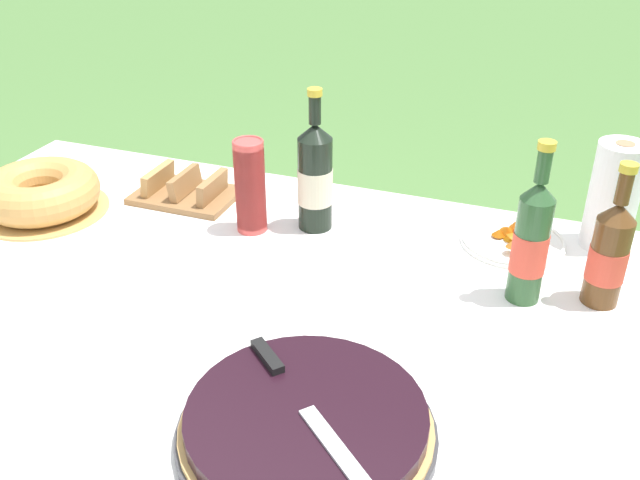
{
  "coord_description": "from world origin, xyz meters",
  "views": [
    {
      "loc": [
        0.62,
        -1.05,
        1.55
      ],
      "look_at": [
        0.16,
        0.21,
        0.78
      ],
      "focal_mm": 40.0,
      "sensor_mm": 36.0,
      "label": 1
    }
  ],
  "objects_px": {
    "juice_bottle_red": "(315,177)",
    "bread_board": "(186,191)",
    "serving_knife": "(297,396)",
    "snack_plate_left": "(513,239)",
    "bundt_cake": "(41,192)",
    "berry_tart": "(306,425)",
    "paper_towel_roll": "(614,196)",
    "cider_bottle_green": "(531,242)",
    "cider_bottle_amber": "(609,254)",
    "cup_stack": "(250,187)"
  },
  "relations": [
    {
      "from": "cup_stack",
      "to": "bundt_cake",
      "type": "bearing_deg",
      "value": -169.84
    },
    {
      "from": "juice_bottle_red",
      "to": "cider_bottle_amber",
      "type": "bearing_deg",
      "value": -8.64
    },
    {
      "from": "bundt_cake",
      "to": "juice_bottle_red",
      "type": "bearing_deg",
      "value": 13.61
    },
    {
      "from": "cider_bottle_green",
      "to": "snack_plate_left",
      "type": "xyz_separation_m",
      "value": [
        -0.05,
        0.22,
        -0.12
      ]
    },
    {
      "from": "bread_board",
      "to": "cider_bottle_amber",
      "type": "bearing_deg",
      "value": -7.03
    },
    {
      "from": "cider_bottle_green",
      "to": "paper_towel_roll",
      "type": "bearing_deg",
      "value": 62.33
    },
    {
      "from": "snack_plate_left",
      "to": "bread_board",
      "type": "bearing_deg",
      "value": -176.4
    },
    {
      "from": "bundt_cake",
      "to": "cup_stack",
      "type": "height_order",
      "value": "cup_stack"
    },
    {
      "from": "cider_bottle_green",
      "to": "bread_board",
      "type": "relative_size",
      "value": 1.32
    },
    {
      "from": "berry_tart",
      "to": "paper_towel_roll",
      "type": "height_order",
      "value": "paper_towel_roll"
    },
    {
      "from": "serving_knife",
      "to": "bundt_cake",
      "type": "relative_size",
      "value": 0.94
    },
    {
      "from": "snack_plate_left",
      "to": "cider_bottle_green",
      "type": "bearing_deg",
      "value": -78.38
    },
    {
      "from": "cider_bottle_green",
      "to": "serving_knife",
      "type": "bearing_deg",
      "value": -120.46
    },
    {
      "from": "juice_bottle_red",
      "to": "snack_plate_left",
      "type": "relative_size",
      "value": 1.43
    },
    {
      "from": "serving_knife",
      "to": "cider_bottle_green",
      "type": "distance_m",
      "value": 0.58
    },
    {
      "from": "cup_stack",
      "to": "juice_bottle_red",
      "type": "xyz_separation_m",
      "value": [
        0.14,
        0.07,
        0.02
      ]
    },
    {
      "from": "bundt_cake",
      "to": "cup_stack",
      "type": "relative_size",
      "value": 1.4
    },
    {
      "from": "cider_bottle_amber",
      "to": "paper_towel_roll",
      "type": "distance_m",
      "value": 0.25
    },
    {
      "from": "cup_stack",
      "to": "paper_towel_roll",
      "type": "distance_m",
      "value": 0.82
    },
    {
      "from": "serving_knife",
      "to": "cup_stack",
      "type": "xyz_separation_m",
      "value": [
        -0.35,
        0.57,
        0.05
      ]
    },
    {
      "from": "berry_tart",
      "to": "paper_towel_roll",
      "type": "xyz_separation_m",
      "value": [
        0.42,
        0.81,
        0.1
      ]
    },
    {
      "from": "cider_bottle_amber",
      "to": "paper_towel_roll",
      "type": "bearing_deg",
      "value": 89.1
    },
    {
      "from": "berry_tart",
      "to": "cider_bottle_green",
      "type": "height_order",
      "value": "cider_bottle_green"
    },
    {
      "from": "serving_knife",
      "to": "juice_bottle_red",
      "type": "bearing_deg",
      "value": 149.21
    },
    {
      "from": "serving_knife",
      "to": "snack_plate_left",
      "type": "height_order",
      "value": "serving_knife"
    },
    {
      "from": "bundt_cake",
      "to": "serving_knife",
      "type": "bearing_deg",
      "value": -28.49
    },
    {
      "from": "cider_bottle_green",
      "to": "bread_board",
      "type": "bearing_deg",
      "value": 169.15
    },
    {
      "from": "snack_plate_left",
      "to": "juice_bottle_red",
      "type": "bearing_deg",
      "value": -170.21
    },
    {
      "from": "juice_bottle_red",
      "to": "bundt_cake",
      "type": "bearing_deg",
      "value": -166.39
    },
    {
      "from": "juice_bottle_red",
      "to": "bread_board",
      "type": "relative_size",
      "value": 1.32
    },
    {
      "from": "snack_plate_left",
      "to": "bundt_cake",
      "type": "bearing_deg",
      "value": -167.93
    },
    {
      "from": "berry_tart",
      "to": "snack_plate_left",
      "type": "xyz_separation_m",
      "value": [
        0.23,
        0.74,
        -0.02
      ]
    },
    {
      "from": "bundt_cake",
      "to": "juice_bottle_red",
      "type": "relative_size",
      "value": 0.93
    },
    {
      "from": "cider_bottle_amber",
      "to": "snack_plate_left",
      "type": "bearing_deg",
      "value": 137.19
    },
    {
      "from": "cup_stack",
      "to": "paper_towel_roll",
      "type": "bearing_deg",
      "value": 15.12
    },
    {
      "from": "juice_bottle_red",
      "to": "snack_plate_left",
      "type": "xyz_separation_m",
      "value": [
        0.46,
        0.08,
        -0.12
      ]
    },
    {
      "from": "serving_knife",
      "to": "cider_bottle_green",
      "type": "bearing_deg",
      "value": 100.45
    },
    {
      "from": "cider_bottle_green",
      "to": "cider_bottle_amber",
      "type": "xyz_separation_m",
      "value": [
        0.15,
        0.04,
        -0.02
      ]
    },
    {
      "from": "cider_bottle_green",
      "to": "snack_plate_left",
      "type": "distance_m",
      "value": 0.26
    },
    {
      "from": "bundt_cake",
      "to": "cider_bottle_green",
      "type": "distance_m",
      "value": 1.18
    },
    {
      "from": "bundt_cake",
      "to": "cider_bottle_amber",
      "type": "bearing_deg",
      "value": 2.72
    },
    {
      "from": "cider_bottle_green",
      "to": "paper_towel_roll",
      "type": "xyz_separation_m",
      "value": [
        0.15,
        0.29,
        -0.01
      ]
    },
    {
      "from": "serving_knife",
      "to": "bread_board",
      "type": "xyz_separation_m",
      "value": [
        -0.58,
        0.67,
        -0.04
      ]
    },
    {
      "from": "paper_towel_roll",
      "to": "snack_plate_left",
      "type": "bearing_deg",
      "value": -160.81
    },
    {
      "from": "berry_tart",
      "to": "bundt_cake",
      "type": "relative_size",
      "value": 1.29
    },
    {
      "from": "serving_knife",
      "to": "snack_plate_left",
      "type": "bearing_deg",
      "value": 111.87
    },
    {
      "from": "berry_tart",
      "to": "snack_plate_left",
      "type": "relative_size",
      "value": 1.71
    },
    {
      "from": "cup_stack",
      "to": "cider_bottle_amber",
      "type": "distance_m",
      "value": 0.79
    },
    {
      "from": "cider_bottle_green",
      "to": "snack_plate_left",
      "type": "height_order",
      "value": "cider_bottle_green"
    },
    {
      "from": "serving_knife",
      "to": "paper_towel_roll",
      "type": "relative_size",
      "value": 1.19
    }
  ]
}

